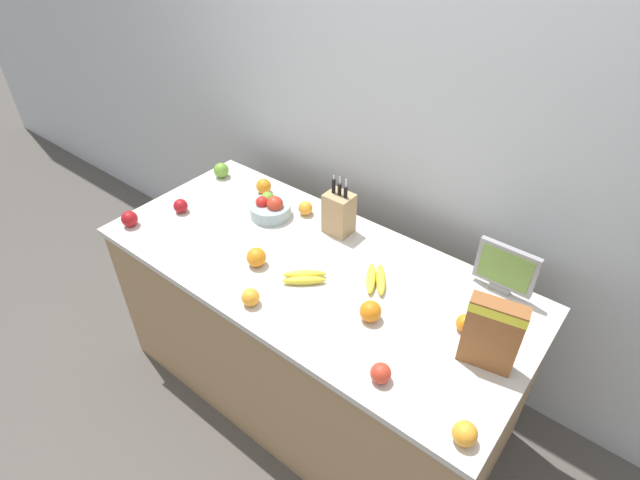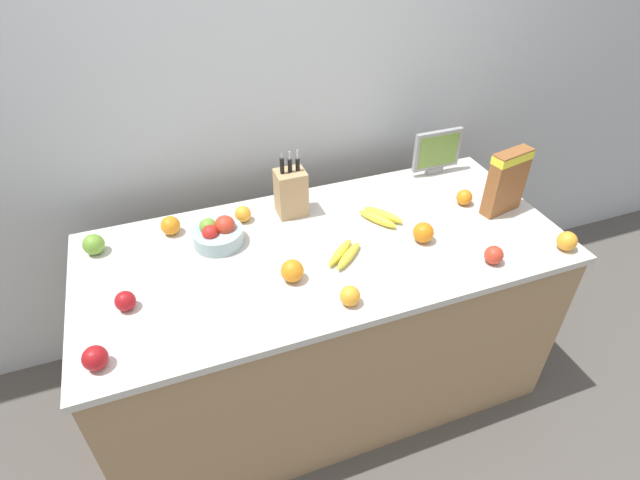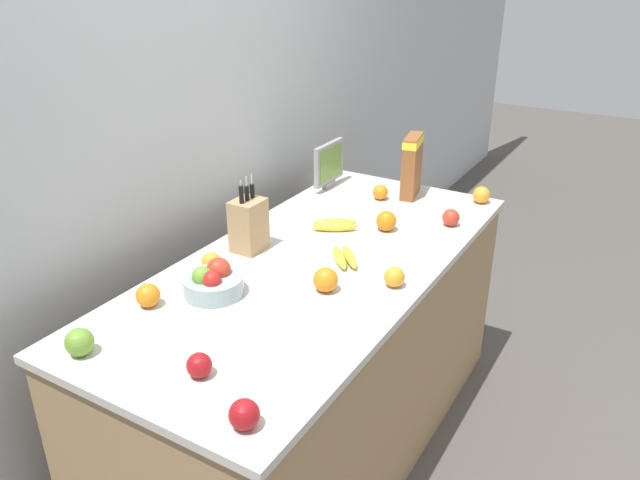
% 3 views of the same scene
% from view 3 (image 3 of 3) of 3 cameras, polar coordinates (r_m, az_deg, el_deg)
% --- Properties ---
extents(ground_plane, '(14.00, 14.00, 0.00)m').
position_cam_3_polar(ground_plane, '(2.87, -0.25, -17.88)').
color(ground_plane, '#514C47').
extents(wall_back, '(9.00, 0.06, 2.60)m').
position_cam_3_polar(wall_back, '(2.59, -12.99, 9.71)').
color(wall_back, silver).
rests_on(wall_back, ground_plane).
extents(counter, '(1.95, 0.88, 0.89)m').
position_cam_3_polar(counter, '(2.59, -0.27, -10.64)').
color(counter, tan).
rests_on(counter, ground_plane).
extents(knife_block, '(0.13, 0.11, 0.30)m').
position_cam_3_polar(knife_block, '(2.41, -6.55, 1.41)').
color(knife_block, tan).
rests_on(knife_block, counter).
extents(small_monitor, '(0.24, 0.03, 0.22)m').
position_cam_3_polar(small_monitor, '(3.05, 0.83, 6.98)').
color(small_monitor, gray).
rests_on(small_monitor, counter).
extents(cereal_box, '(0.20, 0.10, 0.29)m').
position_cam_3_polar(cereal_box, '(2.97, 8.40, 6.94)').
color(cereal_box, brown).
rests_on(cereal_box, counter).
extents(fruit_bowl, '(0.20, 0.20, 0.12)m').
position_cam_3_polar(fruit_bowl, '(2.14, -9.73, -3.81)').
color(fruit_bowl, '#99B2B7').
rests_on(fruit_bowl, counter).
extents(banana_bunch_left, '(0.17, 0.20, 0.04)m').
position_cam_3_polar(banana_bunch_left, '(2.61, 1.36, 1.40)').
color(banana_bunch_left, yellow).
rests_on(banana_bunch_left, counter).
extents(banana_bunch_right, '(0.19, 0.18, 0.04)m').
position_cam_3_polar(banana_bunch_right, '(2.34, 2.26, -1.57)').
color(banana_bunch_right, yellow).
rests_on(banana_bunch_right, counter).
extents(apple_by_knife_block, '(0.07, 0.07, 0.07)m').
position_cam_3_polar(apple_by_knife_block, '(2.70, 11.88, 2.03)').
color(apple_by_knife_block, red).
rests_on(apple_by_knife_block, counter).
extents(apple_rightmost, '(0.07, 0.07, 0.07)m').
position_cam_3_polar(apple_rightmost, '(1.77, -10.98, -11.19)').
color(apple_rightmost, '#A31419').
rests_on(apple_rightmost, counter).
extents(apple_middle, '(0.08, 0.08, 0.08)m').
position_cam_3_polar(apple_middle, '(1.59, -6.95, -15.55)').
color(apple_middle, '#A31419').
rests_on(apple_middle, counter).
extents(apple_near_bananas, '(0.08, 0.08, 0.08)m').
position_cam_3_polar(apple_near_bananas, '(1.94, -21.14, -8.71)').
color(apple_near_bananas, '#6B9E33').
rests_on(apple_near_bananas, counter).
extents(orange_back_center, '(0.07, 0.07, 0.07)m').
position_cam_3_polar(orange_back_center, '(2.18, 6.81, -3.36)').
color(orange_back_center, orange).
rests_on(orange_back_center, counter).
extents(orange_near_bowl, '(0.08, 0.08, 0.08)m').
position_cam_3_polar(orange_near_bowl, '(2.61, 6.08, 1.74)').
color(orange_near_bowl, orange).
rests_on(orange_near_bowl, counter).
extents(orange_by_cereal, '(0.08, 0.08, 0.08)m').
position_cam_3_polar(orange_by_cereal, '(2.98, 14.55, 4.02)').
color(orange_by_cereal, orange).
rests_on(orange_by_cereal, counter).
extents(orange_front_left, '(0.07, 0.07, 0.07)m').
position_cam_3_polar(orange_front_left, '(2.94, 5.54, 4.37)').
color(orange_front_left, orange).
rests_on(orange_front_left, counter).
extents(orange_front_right, '(0.09, 0.09, 0.09)m').
position_cam_3_polar(orange_front_right, '(2.13, 0.51, -3.66)').
color(orange_front_right, orange).
rests_on(orange_front_right, counter).
extents(orange_mid_right, '(0.07, 0.07, 0.07)m').
position_cam_3_polar(orange_mid_right, '(2.30, -9.90, -1.98)').
color(orange_mid_right, orange).
rests_on(orange_mid_right, counter).
extents(orange_mid_left, '(0.08, 0.08, 0.08)m').
position_cam_3_polar(orange_mid_left, '(2.12, -15.45, -4.91)').
color(orange_mid_left, orange).
rests_on(orange_mid_left, counter).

